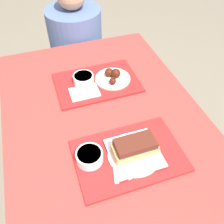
# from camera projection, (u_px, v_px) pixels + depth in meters

# --- Properties ---
(ground_plane) EXTENTS (12.00, 12.00, 0.00)m
(ground_plane) POSITION_uv_depth(u_px,v_px,m) (108.00, 192.00, 1.73)
(ground_plane) COLOR #706656
(picnic_table) EXTENTS (0.94, 1.42, 0.76)m
(picnic_table) POSITION_uv_depth(u_px,v_px,m) (106.00, 132.00, 1.26)
(picnic_table) COLOR maroon
(picnic_table) RESTS_ON ground_plane
(picnic_bench_far) EXTENTS (0.90, 0.28, 0.43)m
(picnic_bench_far) POSITION_uv_depth(u_px,v_px,m) (73.00, 73.00, 2.08)
(picnic_bench_far) COLOR maroon
(picnic_bench_far) RESTS_ON ground_plane
(tray_near) EXTENTS (0.45, 0.30, 0.01)m
(tray_near) POSITION_uv_depth(u_px,v_px,m) (129.00, 155.00, 1.04)
(tray_near) COLOR red
(tray_near) RESTS_ON picnic_table
(tray_far) EXTENTS (0.45, 0.30, 0.01)m
(tray_far) POSITION_uv_depth(u_px,v_px,m) (97.00, 83.00, 1.37)
(tray_far) COLOR red
(tray_far) RESTS_ON picnic_table
(bowl_coleslaw_near) EXTENTS (0.11, 0.11, 0.05)m
(bowl_coleslaw_near) POSITION_uv_depth(u_px,v_px,m) (89.00, 156.00, 1.00)
(bowl_coleslaw_near) COLOR silver
(bowl_coleslaw_near) RESTS_ON tray_near
(brisket_sandwich_plate) EXTENTS (0.22, 0.22, 0.09)m
(brisket_sandwich_plate) POSITION_uv_depth(u_px,v_px,m) (135.00, 150.00, 1.01)
(brisket_sandwich_plate) COLOR beige
(brisket_sandwich_plate) RESTS_ON tray_near
(plastic_fork_near) EXTENTS (0.05, 0.17, 0.00)m
(plastic_fork_near) POSITION_uv_depth(u_px,v_px,m) (120.00, 163.00, 1.00)
(plastic_fork_near) COLOR white
(plastic_fork_near) RESTS_ON tray_near
(plastic_knife_near) EXTENTS (0.05, 0.17, 0.00)m
(plastic_knife_near) POSITION_uv_depth(u_px,v_px,m) (125.00, 161.00, 1.01)
(plastic_knife_near) COLOR white
(plastic_knife_near) RESTS_ON tray_near
(plastic_spoon_near) EXTENTS (0.05, 0.17, 0.00)m
(plastic_spoon_near) POSITION_uv_depth(u_px,v_px,m) (114.00, 164.00, 1.00)
(plastic_spoon_near) COLOR white
(plastic_spoon_near) RESTS_ON tray_near
(condiment_packet) EXTENTS (0.04, 0.03, 0.01)m
(condiment_packet) POSITION_uv_depth(u_px,v_px,m) (120.00, 143.00, 1.07)
(condiment_packet) COLOR #3F3F47
(condiment_packet) RESTS_ON tray_near
(bowl_coleslaw_far) EXTENTS (0.11, 0.11, 0.05)m
(bowl_coleslaw_far) POSITION_uv_depth(u_px,v_px,m) (83.00, 78.00, 1.34)
(bowl_coleslaw_far) COLOR silver
(bowl_coleslaw_far) RESTS_ON tray_far
(wings_plate_far) EXTENTS (0.19, 0.19, 0.06)m
(wings_plate_far) POSITION_uv_depth(u_px,v_px,m) (113.00, 77.00, 1.36)
(wings_plate_far) COLOR beige
(wings_plate_far) RESTS_ON tray_far
(napkin_far) EXTENTS (0.15, 0.10, 0.01)m
(napkin_far) POSITION_uv_depth(u_px,v_px,m) (84.00, 92.00, 1.30)
(napkin_far) COLOR white
(napkin_far) RESTS_ON tray_far
(person_seated_across) EXTENTS (0.39, 0.39, 0.66)m
(person_seated_across) POSITION_uv_depth(u_px,v_px,m) (75.00, 36.00, 1.86)
(person_seated_across) COLOR #4C6093
(person_seated_across) RESTS_ON picnic_bench_far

